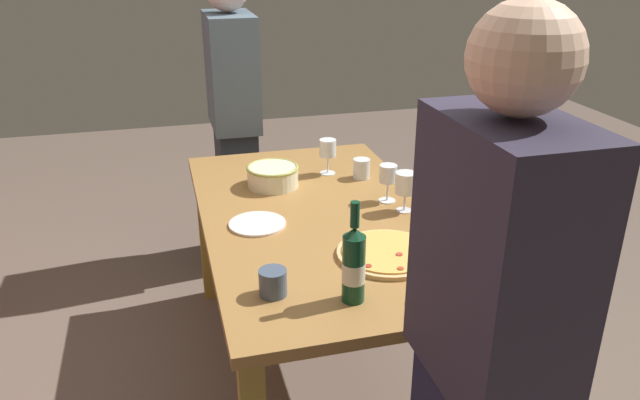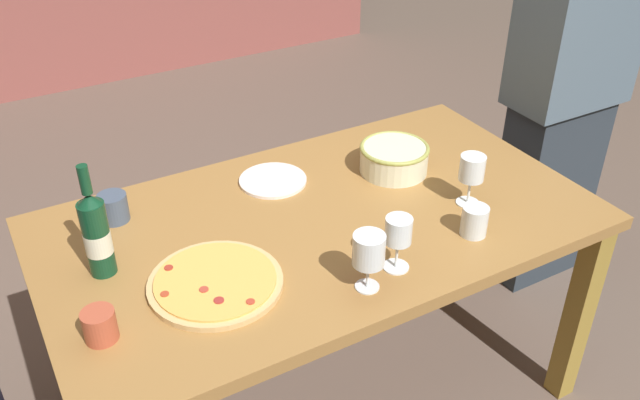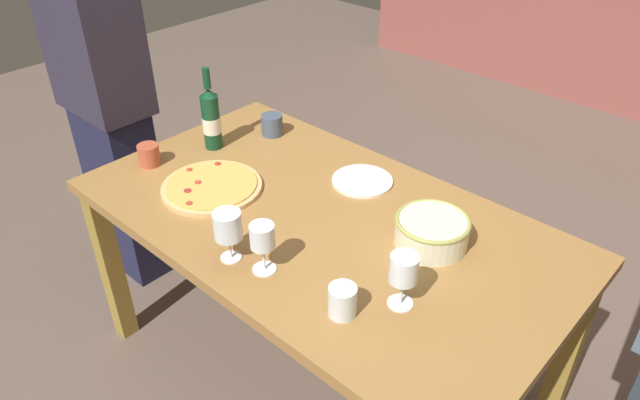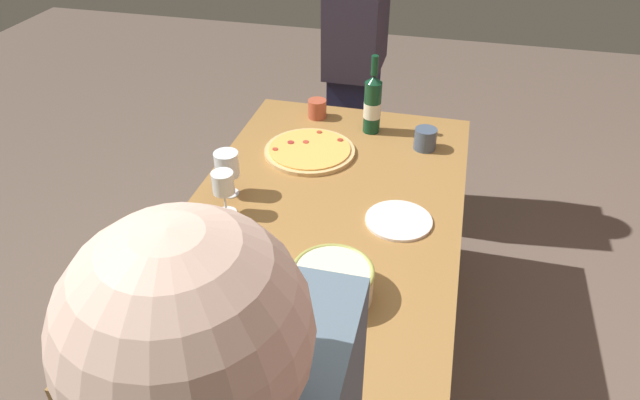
% 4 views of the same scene
% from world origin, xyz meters
% --- Properties ---
extents(ground_plane, '(8.00, 8.00, 0.00)m').
position_xyz_m(ground_plane, '(0.00, 0.00, 0.00)').
color(ground_plane, brown).
extents(dining_table, '(1.60, 0.90, 0.75)m').
position_xyz_m(dining_table, '(0.00, 0.00, 0.66)').
color(dining_table, olive).
rests_on(dining_table, ground).
extents(pizza, '(0.34, 0.34, 0.02)m').
position_xyz_m(pizza, '(-0.38, -0.13, 0.76)').
color(pizza, tan).
rests_on(pizza, dining_table).
extents(serving_bowl, '(0.22, 0.22, 0.09)m').
position_xyz_m(serving_bowl, '(0.34, 0.12, 0.80)').
color(serving_bowl, '#E6E6C3').
rests_on(serving_bowl, dining_table).
extents(wine_bottle, '(0.07, 0.07, 0.32)m').
position_xyz_m(wine_bottle, '(-0.61, 0.06, 0.87)').
color(wine_bottle, '#103C23').
rests_on(wine_bottle, dining_table).
extents(wine_glass_near_pizza, '(0.07, 0.07, 0.16)m').
position_xyz_m(wine_glass_near_pizza, '(0.06, -0.30, 0.86)').
color(wine_glass_near_pizza, white).
rests_on(wine_glass_near_pizza, dining_table).
extents(wine_glass_by_bottle, '(0.08, 0.08, 0.16)m').
position_xyz_m(wine_glass_by_bottle, '(-0.05, -0.33, 0.86)').
color(wine_glass_by_bottle, white).
rests_on(wine_glass_by_bottle, dining_table).
extents(wine_glass_far_left, '(0.08, 0.08, 0.16)m').
position_xyz_m(wine_glass_far_left, '(0.43, -0.15, 0.87)').
color(wine_glass_far_left, white).
rests_on(wine_glass_far_left, dining_table).
extents(cup_amber, '(0.07, 0.07, 0.09)m').
position_xyz_m(cup_amber, '(0.34, -0.28, 0.79)').
color(cup_amber, white).
rests_on(cup_amber, dining_table).
extents(cup_ceramic, '(0.08, 0.08, 0.08)m').
position_xyz_m(cup_ceramic, '(-0.68, -0.18, 0.79)').
color(cup_ceramic, '#B64F35').
rests_on(cup_ceramic, dining_table).
extents(cup_spare, '(0.08, 0.08, 0.08)m').
position_xyz_m(cup_spare, '(-0.52, 0.29, 0.79)').
color(cup_spare, '#435267').
rests_on(cup_spare, dining_table).
extents(side_plate, '(0.21, 0.21, 0.01)m').
position_xyz_m(side_plate, '(-0.03, 0.25, 0.76)').
color(side_plate, white).
rests_on(side_plate, dining_table).
extents(person_guest_left, '(0.40, 0.24, 1.65)m').
position_xyz_m(person_guest_left, '(-1.10, -0.10, 0.84)').
color(person_guest_left, '#1F203C').
rests_on(person_guest_left, ground).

